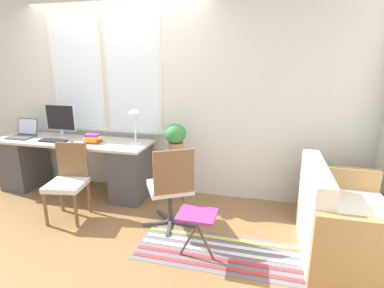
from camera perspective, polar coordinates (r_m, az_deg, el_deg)
name	(u,v)px	position (r m, az deg, el deg)	size (l,w,h in m)	color
ground_plane	(101,206)	(4.02, -16.96, -11.15)	(14.00, 14.00, 0.00)	olive
wall_back_with_window	(120,92)	(4.25, -13.64, 9.67)	(9.00, 0.12, 2.70)	silver
desk	(75,164)	(4.41, -21.46, -3.59)	(2.16, 0.63, 0.74)	beige
laptop	(23,133)	(4.77, -29.44, 1.80)	(0.32, 0.30, 0.24)	#4C4C51
monitor	(61,120)	(4.45, -23.71, 4.13)	(0.44, 0.20, 0.46)	silver
keyboard	(53,141)	(4.34, -24.91, 0.58)	(0.37, 0.14, 0.02)	black
mouse	(72,141)	(4.20, -21.93, 0.51)	(0.04, 0.06, 0.03)	slate
desk_lamp	(135,118)	(3.81, -10.87, 4.84)	(0.15, 0.15, 0.44)	white
book_stack	(93,139)	(4.06, -18.37, 0.98)	(0.24, 0.18, 0.12)	red
desk_chair_wooden	(68,179)	(3.71, -22.49, -6.27)	(0.46, 0.47, 0.85)	brown
office_chair_swivel	(171,186)	(3.22, -4.02, -7.97)	(0.60, 0.61, 0.92)	#47474C
couch_loveseat	(343,225)	(3.20, 26.87, -13.53)	(0.80, 1.23, 0.85)	white
plant_stand	(176,162)	(3.79, -3.08, -3.38)	(0.20, 0.20, 0.64)	#333338
potted_plant	(176,137)	(3.70, -3.15, 1.33)	(0.27, 0.27, 0.38)	#9E6B4C
floor_rug_striped	(219,252)	(3.04, 5.25, -19.77)	(1.60, 0.62, 0.01)	slate
folding_stool	(197,219)	(2.75, 0.94, -14.09)	(0.35, 0.29, 0.46)	#93337A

